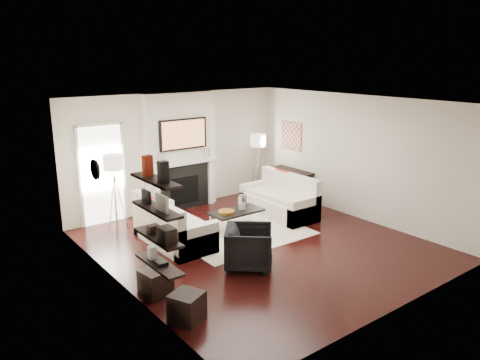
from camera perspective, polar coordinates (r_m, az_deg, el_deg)
room_envelope at (r=8.58m, az=2.43°, el=0.48°), size 6.00×6.00×6.00m
chimney_breast at (r=10.89m, az=-7.30°, el=3.44°), size 1.80×0.25×2.70m
fireplace_surround at (r=10.97m, az=-6.80°, el=-0.92°), size 1.30×0.02×1.04m
firebox at (r=10.98m, az=-6.78°, el=-1.28°), size 0.75×0.02×0.65m
mantel_pilaster_l at (r=10.60m, az=-10.07°, el=-1.43°), size 0.12×0.08×1.10m
mantel_pilaster_r at (r=11.30m, az=-3.60°, el=-0.21°), size 0.12×0.08×1.10m
mantel_shelf at (r=10.78m, az=-6.76°, el=2.10°), size 1.70×0.18×0.07m
tv_body at (r=10.68m, az=-6.94°, el=5.58°), size 1.20×0.06×0.70m
tv_screen at (r=10.65m, az=-6.85°, el=5.56°), size 1.10×0.00×0.62m
candlestick_l_tall at (r=10.49m, az=-9.41°, el=2.68°), size 0.04×0.04×0.30m
candlestick_l_short at (r=10.43m, az=-10.03°, el=2.42°), size 0.04×0.04×0.24m
candlestick_r_tall at (r=11.03m, az=-4.36°, el=3.43°), size 0.04×0.04×0.30m
candlestick_r_short at (r=11.11m, az=-3.80°, el=3.36°), size 0.04×0.04×0.24m
hallway_panel at (r=10.27m, az=-16.48°, el=0.55°), size 0.90×0.02×2.10m
door_trim_l at (r=10.10m, az=-18.97°, el=0.12°), size 0.06×0.06×2.16m
door_trim_r at (r=10.43m, az=-13.99°, el=0.93°), size 0.06×0.06×2.16m
door_trim_top at (r=10.06m, az=-16.89°, el=6.51°), size 1.02×0.06×0.06m
rug at (r=9.54m, az=-0.01°, el=-6.48°), size 2.60×2.00×0.01m
loveseat_left_base at (r=9.07m, az=-8.02°, el=-6.42°), size 0.85×1.80×0.42m
loveseat_left_back at (r=8.81m, az=-10.00°, el=-4.95°), size 0.18×1.80×0.80m
loveseat_left_arm_n at (r=8.38m, az=-5.29°, el=-7.48°), size 0.85×0.18×0.60m
loveseat_left_arm_s at (r=9.71m, az=-10.41°, el=-4.51°), size 0.85×0.18×0.60m
loveseat_left_cushion at (r=9.00m, az=-7.80°, el=-4.81°), size 0.63×1.44×0.10m
pillow_left_orange at (r=9.00m, az=-10.94°, el=-3.20°), size 0.10×0.42×0.42m
pillow_left_charcoal at (r=8.50m, az=-9.11°, el=-4.28°), size 0.10×0.40×0.40m
loveseat_right_base at (r=10.58m, az=4.74°, el=-3.21°), size 0.85×1.80×0.42m
loveseat_right_back at (r=10.70m, az=6.11°, el=-1.26°), size 0.18×1.80×0.80m
loveseat_right_arm_n at (r=10.00m, az=7.86°, el=-3.84°), size 0.85×0.18×0.60m
loveseat_right_arm_s at (r=11.14m, az=1.96°, el=-1.76°), size 0.85×0.18×0.60m
loveseat_right_cushion at (r=10.47m, az=4.56°, el=-1.91°), size 0.63×1.44×0.10m
pillow_right_orange at (r=10.86m, az=5.05°, el=0.12°), size 0.10×0.42×0.42m
pillow_right_charcoal at (r=10.45m, az=7.26°, el=-0.59°), size 0.10×0.40×0.40m
coffee_table at (r=9.59m, az=-0.44°, el=-3.88°), size 1.10×0.55×0.04m
coffee_leg_nw at (r=9.21m, az=-2.11°, el=-6.07°), size 0.02×0.02×0.38m
coffee_leg_ne at (r=9.79m, az=2.69°, el=-4.80°), size 0.02×0.02×0.38m
coffee_leg_sw at (r=9.55m, az=-3.64°, el=-5.31°), size 0.02×0.02×0.38m
coffee_leg_se at (r=10.11m, az=1.08°, el=-4.14°), size 0.02×0.02×0.38m
hurricane_glass at (r=9.62m, az=0.27°, el=-2.81°), size 0.18×0.18×0.31m
hurricane_candle at (r=9.64m, az=0.27°, el=-3.17°), size 0.09×0.09×0.13m
copper_bowl at (r=9.43m, az=-1.66°, el=-3.92°), size 0.33×0.33×0.06m
armchair at (r=7.95m, az=1.10°, el=-7.95°), size 1.04×1.05×0.79m
lamp_left_post at (r=9.80m, az=-14.88°, el=-2.75°), size 0.02×0.02×1.20m
lamp_left_shade at (r=9.58m, az=-15.21°, el=2.10°), size 0.40×0.40×0.30m
lamp_left_leg_a at (r=9.84m, az=-14.29°, el=-2.64°), size 0.25×0.02×1.23m
lamp_left_leg_b at (r=9.86m, az=-15.39°, el=-2.67°), size 0.14×0.22×1.23m
lamp_left_leg_c at (r=9.69m, az=-14.96°, el=-2.95°), size 0.14×0.22×1.23m
lamp_right_post at (r=11.92m, az=2.20°, el=0.85°), size 0.02×0.02×1.20m
lamp_right_shade at (r=11.74m, az=2.24°, el=4.87°), size 0.40×0.40×0.30m
lamp_right_leg_a at (r=11.99m, az=2.61°, el=0.92°), size 0.25×0.02×1.23m
lamp_right_leg_b at (r=11.96m, az=1.71°, el=0.89°), size 0.14×0.22×1.23m
lamp_right_leg_c at (r=11.81m, az=2.29°, el=0.72°), size 0.14×0.22×1.23m
console_top at (r=11.70m, az=6.44°, el=1.15°), size 0.35×1.20×0.04m
console_leg_n at (r=11.42m, az=8.29°, el=-1.20°), size 0.30×0.04×0.71m
console_leg_s at (r=12.18m, az=4.60°, el=-0.08°), size 0.30×0.04×0.71m
wall_art at (r=11.82m, az=6.29°, el=5.35°), size 0.03×0.70×0.70m
shelf_bottom at (r=6.63m, az=-9.80°, el=-10.12°), size 0.25×1.00×0.03m
shelf_lower at (r=6.47m, az=-9.95°, el=-6.90°), size 0.25×1.00×0.04m
shelf_upper at (r=6.34m, az=-10.11°, el=-3.54°), size 0.25×1.00×0.04m
shelf_top at (r=6.22m, az=-10.28°, el=-0.04°), size 0.25×1.00×0.04m
decor_magfile_a at (r=5.99m, az=-9.34°, el=0.98°), size 0.12×0.10×0.28m
decor_magfile_b at (r=6.37m, az=-11.20°, el=1.71°), size 0.12×0.10×0.28m
decor_frame_a at (r=6.17m, az=-9.50°, el=-2.78°), size 0.04×0.30×0.22m
decor_frame_b at (r=6.56m, az=-11.36°, el=-1.98°), size 0.04×0.22×0.18m
decor_wine_rack at (r=6.22m, az=-8.90°, el=-6.61°), size 0.18×0.25×0.20m
decor_box_small at (r=6.56m, az=-10.55°, el=-5.90°), size 0.15×0.12×0.12m
decor_books at (r=6.58m, az=-9.66°, el=-9.89°), size 0.14×0.20×0.05m
decor_box_tall at (r=6.75m, az=-10.67°, el=-8.67°), size 0.10×0.10×0.18m
clock_rim at (r=7.93m, az=-17.25°, el=1.23°), size 0.04×0.34×0.34m
clock_face at (r=7.94m, az=-17.09°, el=1.26°), size 0.01×0.29×0.29m
ottoman_near at (r=7.27m, az=-10.25°, el=-12.18°), size 0.45×0.45×0.40m
ottoman_far at (r=6.57m, az=-6.51°, el=-15.14°), size 0.53×0.53×0.40m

